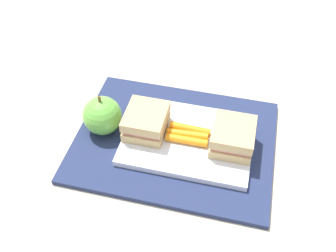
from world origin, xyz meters
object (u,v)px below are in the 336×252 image
object	(u,v)px
apple	(102,116)
sandwich_half_right	(146,121)
sandwich_half_left	(233,137)
carrot_sticks_bundle	(188,134)
food_tray	(188,139)

from	to	relation	value
apple	sandwich_half_right	bearing A→B (deg)	-175.66
apple	sandwich_half_left	bearing A→B (deg)	-178.51
sandwich_half_right	apple	bearing A→B (deg)	4.34
sandwich_half_left	carrot_sticks_bundle	size ratio (longest dim) A/B	1.04
food_tray	apple	xyz separation A→B (m)	(0.16, 0.01, 0.03)
food_tray	sandwich_half_left	bearing A→B (deg)	180.00
sandwich_half_left	apple	xyz separation A→B (m)	(0.24, 0.01, 0.00)
carrot_sticks_bundle	food_tray	bearing A→B (deg)	152.33
carrot_sticks_bundle	apple	distance (m)	0.16
food_tray	sandwich_half_left	size ratio (longest dim) A/B	2.88
food_tray	carrot_sticks_bundle	size ratio (longest dim) A/B	2.99
food_tray	sandwich_half_right	distance (m)	0.08
food_tray	apple	distance (m)	0.16
sandwich_half_left	apple	distance (m)	0.24
sandwich_half_right	apple	distance (m)	0.08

